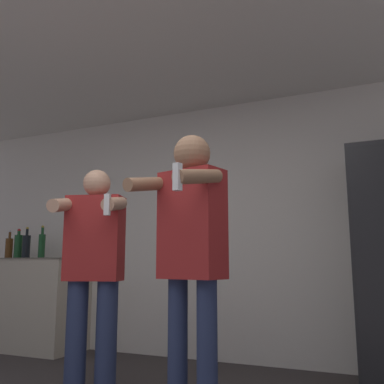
{
  "coord_description": "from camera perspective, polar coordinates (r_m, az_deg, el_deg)",
  "views": [
    {
      "loc": [
        1.33,
        -1.35,
        0.92
      ],
      "look_at": [
        0.33,
        0.93,
        1.34
      ],
      "focal_mm": 40.0,
      "sensor_mm": 36.0,
      "label": 1
    }
  ],
  "objects": [
    {
      "name": "person_man_side",
      "position": [
        3.16,
        -13.01,
        -9.8
      ],
      "size": [
        0.54,
        0.52,
        1.61
      ],
      "color": "navy",
      "rests_on": "ground_plane"
    },
    {
      "name": "wall_back",
      "position": [
        4.29,
        5.54,
        -4.82
      ],
      "size": [
        7.0,
        0.06,
        2.55
      ],
      "color": "silver",
      "rests_on": "ground_plane"
    },
    {
      "name": "bottle_green_wine",
      "position": [
        5.18,
        -21.23,
        -6.71
      ],
      "size": [
        0.09,
        0.09,
        0.35
      ],
      "color": "black",
      "rests_on": "counter"
    },
    {
      "name": "person_woman_foreground",
      "position": [
        2.48,
        -0.14,
        -7.14
      ],
      "size": [
        0.51,
        0.55,
        1.69
      ],
      "color": "navy",
      "rests_on": "ground_plane"
    },
    {
      "name": "counter",
      "position": [
        5.18,
        -20.3,
        -13.74
      ],
      "size": [
        1.15,
        0.6,
        0.99
      ],
      "color": "#BCB29E",
      "rests_on": "ground_plane"
    },
    {
      "name": "bottle_red_label",
      "position": [
        5.37,
        -23.22,
        -6.81
      ],
      "size": [
        0.08,
        0.08,
        0.32
      ],
      "color": "#563314",
      "rests_on": "counter"
    },
    {
      "name": "bottle_brown_liquor",
      "position": [
        5.03,
        -19.4,
        -6.67
      ],
      "size": [
        0.07,
        0.07,
        0.36
      ],
      "color": "#194723",
      "rests_on": "counter"
    },
    {
      "name": "ceiling_slab",
      "position": [
        3.43,
        -2.46,
        19.27
      ],
      "size": [
        7.0,
        3.2,
        0.05
      ],
      "color": "silver",
      "rests_on": "wall_back"
    },
    {
      "name": "bottle_clear_vodka",
      "position": [
        5.27,
        -22.18,
        -6.65
      ],
      "size": [
        0.09,
        0.09,
        0.33
      ],
      "color": "#194723",
      "rests_on": "counter"
    }
  ]
}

